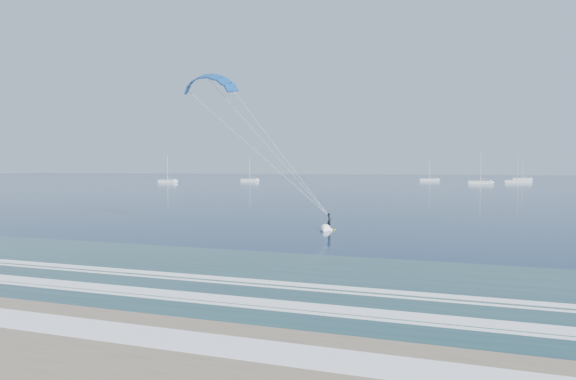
{
  "coord_description": "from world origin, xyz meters",
  "views": [
    {
      "loc": [
        15.64,
        -16.36,
        6.31
      ],
      "look_at": [
        0.41,
        26.93,
        4.3
      ],
      "focal_mm": 32.0,
      "sensor_mm": 36.0,
      "label": 1
    }
  ],
  "objects_px": {
    "sailboat_0": "(168,181)",
    "sailboat_4": "(522,179)",
    "kitesurfer_rig": "(267,145)",
    "sailboat_7": "(517,181)",
    "sailboat_2": "(429,180)",
    "sailboat_3": "(480,182)",
    "sailboat_1": "(250,180)"
  },
  "relations": [
    {
      "from": "sailboat_0",
      "to": "sailboat_7",
      "type": "bearing_deg",
      "value": 16.95
    },
    {
      "from": "sailboat_1",
      "to": "sailboat_4",
      "type": "bearing_deg",
      "value": 28.71
    },
    {
      "from": "sailboat_2",
      "to": "sailboat_3",
      "type": "bearing_deg",
      "value": -58.66
    },
    {
      "from": "sailboat_2",
      "to": "sailboat_7",
      "type": "xyz_separation_m",
      "value": [
        36.09,
        -18.59,
        -0.01
      ]
    },
    {
      "from": "sailboat_0",
      "to": "sailboat_4",
      "type": "relative_size",
      "value": 0.94
    },
    {
      "from": "sailboat_0",
      "to": "sailboat_3",
      "type": "bearing_deg",
      "value": 11.59
    },
    {
      "from": "sailboat_1",
      "to": "sailboat_7",
      "type": "relative_size",
      "value": 0.95
    },
    {
      "from": "sailboat_0",
      "to": "sailboat_2",
      "type": "height_order",
      "value": "sailboat_2"
    },
    {
      "from": "sailboat_2",
      "to": "sailboat_4",
      "type": "height_order",
      "value": "sailboat_4"
    },
    {
      "from": "sailboat_2",
      "to": "sailboat_3",
      "type": "relative_size",
      "value": 0.93
    },
    {
      "from": "sailboat_1",
      "to": "sailboat_2",
      "type": "distance_m",
      "value": 83.44
    },
    {
      "from": "sailboat_3",
      "to": "sailboat_2",
      "type": "bearing_deg",
      "value": 121.34
    },
    {
      "from": "sailboat_0",
      "to": "sailboat_3",
      "type": "height_order",
      "value": "sailboat_3"
    },
    {
      "from": "sailboat_0",
      "to": "sailboat_4",
      "type": "height_order",
      "value": "sailboat_4"
    },
    {
      "from": "kitesurfer_rig",
      "to": "sailboat_2",
      "type": "distance_m",
      "value": 199.17
    },
    {
      "from": "kitesurfer_rig",
      "to": "sailboat_4",
      "type": "bearing_deg",
      "value": 79.09
    },
    {
      "from": "sailboat_0",
      "to": "sailboat_2",
      "type": "relative_size",
      "value": 0.99
    },
    {
      "from": "sailboat_1",
      "to": "sailboat_4",
      "type": "xyz_separation_m",
      "value": [
        118.4,
        64.85,
        0.0
      ]
    },
    {
      "from": "sailboat_7",
      "to": "sailboat_3",
      "type": "bearing_deg",
      "value": -130.99
    },
    {
      "from": "sailboat_2",
      "to": "sailboat_1",
      "type": "bearing_deg",
      "value": -155.87
    },
    {
      "from": "sailboat_0",
      "to": "sailboat_7",
      "type": "height_order",
      "value": "sailboat_7"
    },
    {
      "from": "sailboat_3",
      "to": "sailboat_1",
      "type": "bearing_deg",
      "value": 179.27
    },
    {
      "from": "kitesurfer_rig",
      "to": "sailboat_4",
      "type": "relative_size",
      "value": 1.42
    },
    {
      "from": "sailboat_4",
      "to": "sailboat_7",
      "type": "distance_m",
      "value": 49.72
    },
    {
      "from": "sailboat_1",
      "to": "sailboat_2",
      "type": "relative_size",
      "value": 0.99
    },
    {
      "from": "sailboat_2",
      "to": "sailboat_4",
      "type": "xyz_separation_m",
      "value": [
        42.25,
        30.74,
        0.0
      ]
    },
    {
      "from": "sailboat_0",
      "to": "kitesurfer_rig",
      "type": "bearing_deg",
      "value": -54.14
    },
    {
      "from": "kitesurfer_rig",
      "to": "sailboat_7",
      "type": "bearing_deg",
      "value": 78.06
    },
    {
      "from": "sailboat_2",
      "to": "sailboat_7",
      "type": "relative_size",
      "value": 0.97
    },
    {
      "from": "sailboat_7",
      "to": "sailboat_1",
      "type": "bearing_deg",
      "value": -172.13
    },
    {
      "from": "sailboat_1",
      "to": "sailboat_7",
      "type": "height_order",
      "value": "sailboat_7"
    },
    {
      "from": "sailboat_1",
      "to": "sailboat_7",
      "type": "bearing_deg",
      "value": 7.87
    }
  ]
}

